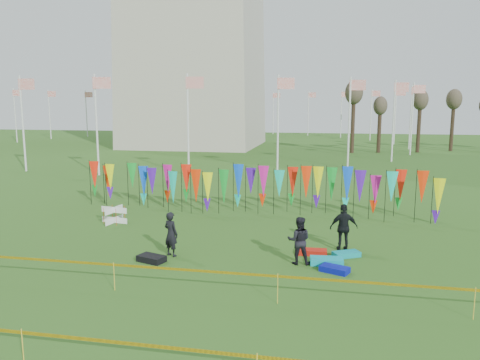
% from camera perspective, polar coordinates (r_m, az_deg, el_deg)
% --- Properties ---
extents(ground, '(160.00, 160.00, 0.00)m').
position_cam_1_polar(ground, '(16.02, -5.42, -11.49)').
color(ground, '#2B5518').
rests_on(ground, ground).
extents(flagpole_ring, '(57.40, 56.16, 8.00)m').
position_cam_1_polar(flagpole_ring, '(65.01, -5.33, 7.73)').
color(flagpole_ring, silver).
rests_on(flagpole_ring, ground).
extents(banner_row, '(18.64, 0.64, 2.41)m').
position_cam_1_polar(banner_row, '(24.31, 1.35, -0.56)').
color(banner_row, black).
rests_on(banner_row, ground).
extents(caution_tape_near, '(26.00, 0.02, 0.90)m').
position_cam_1_polar(caution_tape_near, '(14.30, -8.31, -10.83)').
color(caution_tape_near, '#DFB404').
rests_on(caution_tape_near, ground).
extents(caution_tape_far, '(26.00, 0.02, 0.90)m').
position_cam_1_polar(caution_tape_far, '(10.64, -16.51, -18.47)').
color(caution_tape_far, '#DFB404').
rests_on(caution_tape_far, ground).
extents(box_kite, '(0.72, 0.72, 0.80)m').
position_cam_1_polar(box_kite, '(23.30, -15.08, -4.13)').
color(box_kite, red).
rests_on(box_kite, ground).
extents(person_left, '(0.75, 0.67, 1.69)m').
position_cam_1_polar(person_left, '(17.83, -8.41, -6.53)').
color(person_left, black).
rests_on(person_left, ground).
extents(person_mid, '(0.87, 0.57, 1.72)m').
position_cam_1_polar(person_mid, '(16.91, 7.20, -7.32)').
color(person_mid, black).
rests_on(person_mid, ground).
extents(person_right, '(1.19, 0.84, 1.85)m').
position_cam_1_polar(person_right, '(18.70, 12.54, -5.66)').
color(person_right, black).
rests_on(person_right, ground).
extents(kite_bag_turquoise, '(1.20, 0.68, 0.23)m').
position_cam_1_polar(kite_bag_turquoise, '(17.23, 10.51, -9.69)').
color(kite_bag_turquoise, '#0CA6B6').
rests_on(kite_bag_turquoise, ground).
extents(kite_bag_blue, '(1.08, 0.84, 0.20)m').
position_cam_1_polar(kite_bag_blue, '(16.53, 11.46, -10.61)').
color(kite_bag_blue, '#0A15A7').
rests_on(kite_bag_blue, ground).
extents(kite_bag_red, '(1.09, 0.53, 0.20)m').
position_cam_1_polar(kite_bag_red, '(18.20, 8.84, -8.67)').
color(kite_bag_red, red).
rests_on(kite_bag_red, ground).
extents(kite_bag_black, '(1.12, 0.86, 0.23)m').
position_cam_1_polar(kite_bag_black, '(17.52, -10.74, -9.39)').
color(kite_bag_black, black).
rests_on(kite_bag_black, ground).
extents(kite_bag_teal, '(1.11, 0.90, 0.19)m').
position_cam_1_polar(kite_bag_teal, '(18.20, 12.84, -8.80)').
color(kite_bag_teal, '#0B99A1').
rests_on(kite_bag_teal, ground).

